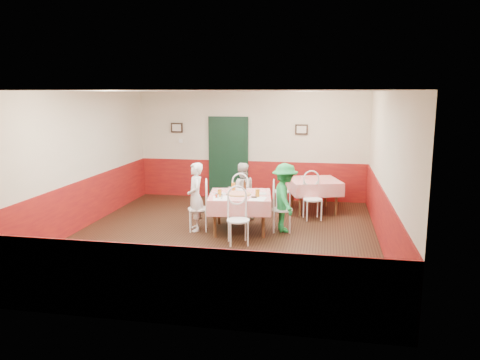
% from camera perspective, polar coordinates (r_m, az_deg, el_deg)
% --- Properties ---
extents(floor, '(7.00, 7.00, 0.00)m').
position_cam_1_polar(floor, '(9.16, -2.18, -7.01)').
color(floor, black).
rests_on(floor, ground).
extents(ceiling, '(7.00, 7.00, 0.00)m').
position_cam_1_polar(ceiling, '(8.73, -2.31, 10.79)').
color(ceiling, white).
rests_on(ceiling, back_wall).
extents(back_wall, '(6.00, 0.10, 2.80)m').
position_cam_1_polar(back_wall, '(12.24, 1.37, 4.18)').
color(back_wall, beige).
rests_on(back_wall, ground).
extents(front_wall, '(6.00, 0.10, 2.80)m').
position_cam_1_polar(front_wall, '(5.54, -10.25, -3.89)').
color(front_wall, beige).
rests_on(front_wall, ground).
extents(left_wall, '(0.10, 7.00, 2.80)m').
position_cam_1_polar(left_wall, '(9.93, -19.39, 2.07)').
color(left_wall, beige).
rests_on(left_wall, ground).
extents(right_wall, '(0.10, 7.00, 2.80)m').
position_cam_1_polar(right_wall, '(8.69, 17.45, 1.04)').
color(right_wall, beige).
rests_on(right_wall, ground).
extents(wainscot_back, '(6.00, 0.03, 1.00)m').
position_cam_1_polar(wainscot_back, '(12.36, 1.34, 0.02)').
color(wainscot_back, maroon).
rests_on(wainscot_back, ground).
extents(wainscot_front, '(6.00, 0.03, 1.00)m').
position_cam_1_polar(wainscot_front, '(5.84, -9.90, -12.43)').
color(wainscot_front, maroon).
rests_on(wainscot_front, ground).
extents(wainscot_left, '(0.03, 7.00, 1.00)m').
position_cam_1_polar(wainscot_left, '(10.09, -19.01, -2.99)').
color(wainscot_left, maroon).
rests_on(wainscot_left, ground).
extents(wainscot_right, '(0.03, 7.00, 1.00)m').
position_cam_1_polar(wainscot_right, '(8.87, 17.03, -4.70)').
color(wainscot_right, maroon).
rests_on(wainscot_right, ground).
extents(door, '(0.96, 0.06, 2.10)m').
position_cam_1_polar(door, '(12.35, -1.43, 2.60)').
color(door, black).
rests_on(door, ground).
extents(picture_left, '(0.32, 0.03, 0.26)m').
position_cam_1_polar(picture_left, '(12.62, -7.71, 6.34)').
color(picture_left, black).
rests_on(picture_left, back_wall).
extents(picture_right, '(0.32, 0.03, 0.26)m').
position_cam_1_polar(picture_right, '(12.01, 7.51, 6.13)').
color(picture_right, black).
rests_on(picture_right, back_wall).
extents(thermostat, '(0.10, 0.03, 0.10)m').
position_cam_1_polar(thermostat, '(12.62, -7.24, 4.75)').
color(thermostat, white).
rests_on(thermostat, back_wall).
extents(main_table, '(1.38, 1.38, 0.77)m').
position_cam_1_polar(main_table, '(9.49, -0.00, -4.01)').
color(main_table, red).
rests_on(main_table, ground).
extents(second_table, '(1.39, 1.39, 0.77)m').
position_cam_1_polar(second_table, '(11.19, 8.96, -1.88)').
color(second_table, red).
rests_on(second_table, ground).
extents(chair_left, '(0.51, 0.51, 0.90)m').
position_cam_1_polar(chair_left, '(9.55, -5.11, -3.50)').
color(chair_left, white).
rests_on(chair_left, ground).
extents(chair_right, '(0.45, 0.45, 0.90)m').
position_cam_1_polar(chair_right, '(9.48, 5.15, -3.60)').
color(chair_right, white).
rests_on(chair_right, ground).
extents(chair_far, '(0.43, 0.43, 0.90)m').
position_cam_1_polar(chair_far, '(10.30, 0.19, -2.41)').
color(chair_far, white).
rests_on(chair_far, ground).
extents(chair_near, '(0.53, 0.53, 0.90)m').
position_cam_1_polar(chair_near, '(8.65, -0.22, -4.95)').
color(chair_near, white).
rests_on(chair_near, ground).
extents(chair_second_a, '(0.52, 0.52, 0.90)m').
position_cam_1_polar(chair_second_a, '(11.21, 5.14, -1.37)').
color(chair_second_a, white).
rests_on(chair_second_a, ground).
extents(chair_second_b, '(0.52, 0.52, 0.90)m').
position_cam_1_polar(chair_second_b, '(10.44, 8.85, -2.36)').
color(chair_second_b, white).
rests_on(chair_second_b, ground).
extents(pizza, '(0.54, 0.54, 0.03)m').
position_cam_1_polar(pizza, '(9.36, -0.16, -1.70)').
color(pizza, '#B74723').
rests_on(pizza, main_table).
extents(plate_left, '(0.28, 0.28, 0.01)m').
position_cam_1_polar(plate_left, '(9.39, -2.43, -1.71)').
color(plate_left, white).
rests_on(plate_left, main_table).
extents(plate_right, '(0.28, 0.28, 0.01)m').
position_cam_1_polar(plate_right, '(9.42, 2.49, -1.68)').
color(plate_right, white).
rests_on(plate_right, main_table).
extents(plate_far, '(0.28, 0.28, 0.01)m').
position_cam_1_polar(plate_far, '(9.81, 0.15, -1.17)').
color(plate_far, white).
rests_on(plate_far, main_table).
extents(glass_a, '(0.09, 0.09, 0.15)m').
position_cam_1_polar(glass_a, '(9.16, -2.50, -1.61)').
color(glass_a, '#BF7219').
rests_on(glass_a, main_table).
extents(glass_b, '(0.09, 0.09, 0.15)m').
position_cam_1_polar(glass_b, '(9.15, 2.14, -1.61)').
color(glass_b, '#BF7219').
rests_on(glass_b, main_table).
extents(glass_c, '(0.09, 0.09, 0.15)m').
position_cam_1_polar(glass_c, '(9.77, -0.81, -0.81)').
color(glass_c, '#BF7219').
rests_on(glass_c, main_table).
extents(beer_bottle, '(0.06, 0.06, 0.21)m').
position_cam_1_polar(beer_bottle, '(9.76, 0.59, -0.66)').
color(beer_bottle, '#381C0A').
rests_on(beer_bottle, main_table).
extents(shaker_a, '(0.04, 0.04, 0.09)m').
position_cam_1_polar(shaker_a, '(9.02, -2.68, -1.98)').
color(shaker_a, silver).
rests_on(shaker_a, main_table).
extents(shaker_b, '(0.04, 0.04, 0.09)m').
position_cam_1_polar(shaker_b, '(8.96, -2.24, -2.07)').
color(shaker_b, silver).
rests_on(shaker_b, main_table).
extents(shaker_c, '(0.04, 0.04, 0.09)m').
position_cam_1_polar(shaker_c, '(9.07, -2.91, -1.92)').
color(shaker_c, '#B23319').
rests_on(shaker_c, main_table).
extents(menu_left, '(0.40, 0.47, 0.00)m').
position_cam_1_polar(menu_left, '(9.04, -2.35, -2.23)').
color(menu_left, white).
rests_on(menu_left, main_table).
extents(menu_right, '(0.33, 0.42, 0.00)m').
position_cam_1_polar(menu_right, '(9.00, 2.18, -2.30)').
color(menu_right, white).
rests_on(menu_right, main_table).
extents(wallet, '(0.12, 0.10, 0.02)m').
position_cam_1_polar(wallet, '(9.09, 1.73, -2.11)').
color(wallet, black).
rests_on(wallet, main_table).
extents(diner_left, '(0.49, 0.59, 1.39)m').
position_cam_1_polar(diner_left, '(9.49, -5.44, -2.06)').
color(diner_left, gray).
rests_on(diner_left, ground).
extents(diner_far, '(0.72, 0.62, 1.26)m').
position_cam_1_polar(diner_far, '(10.31, 0.20, -1.36)').
color(diner_far, gray).
rests_on(diner_far, ground).
extents(diner_right, '(0.75, 1.01, 1.39)m').
position_cam_1_polar(diner_right, '(9.43, 5.48, -2.16)').
color(diner_right, gray).
rests_on(diner_right, ground).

